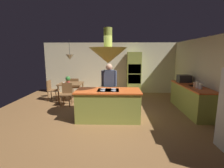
% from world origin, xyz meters
% --- Properties ---
extents(ground, '(8.16, 8.16, 0.00)m').
position_xyz_m(ground, '(0.00, 0.00, 0.00)').
color(ground, olive).
extents(wall_back, '(6.80, 0.10, 2.55)m').
position_xyz_m(wall_back, '(0.00, 3.45, 1.27)').
color(wall_back, beige).
rests_on(wall_back, ground).
extents(wall_right, '(0.10, 7.20, 2.55)m').
position_xyz_m(wall_right, '(3.25, 0.40, 1.27)').
color(wall_right, beige).
rests_on(wall_right, ground).
extents(kitchen_island, '(1.94, 0.90, 0.94)m').
position_xyz_m(kitchen_island, '(0.00, -0.20, 0.46)').
color(kitchen_island, '#939E42').
rests_on(kitchen_island, ground).
extents(counter_run_right, '(0.73, 2.37, 0.92)m').
position_xyz_m(counter_run_right, '(2.84, 0.60, 0.47)').
color(counter_run_right, '#939E42').
rests_on(counter_run_right, ground).
extents(oven_tower, '(0.66, 0.62, 2.08)m').
position_xyz_m(oven_tower, '(1.10, 3.04, 1.04)').
color(oven_tower, '#939E42').
rests_on(oven_tower, ground).
extents(dining_table, '(0.97, 0.92, 0.76)m').
position_xyz_m(dining_table, '(-1.70, 1.90, 0.65)').
color(dining_table, brown).
rests_on(dining_table, ground).
extents(person_at_island, '(0.53, 0.22, 1.67)m').
position_xyz_m(person_at_island, '(-0.00, 0.52, 0.96)').
color(person_at_island, tan).
rests_on(person_at_island, ground).
extents(range_hood, '(1.10, 1.10, 1.00)m').
position_xyz_m(range_hood, '(0.00, -0.20, 1.97)').
color(range_hood, '#939E42').
extents(pendant_light_over_table, '(0.32, 0.32, 0.82)m').
position_xyz_m(pendant_light_over_table, '(-1.70, 1.90, 1.86)').
color(pendant_light_over_table, beige).
extents(chair_facing_island, '(0.40, 0.40, 0.87)m').
position_xyz_m(chair_facing_island, '(-1.70, 1.22, 0.50)').
color(chair_facing_island, brown).
rests_on(chair_facing_island, ground).
extents(chair_by_back_wall, '(0.40, 0.40, 0.87)m').
position_xyz_m(chair_by_back_wall, '(-1.70, 2.58, 0.50)').
color(chair_by_back_wall, brown).
rests_on(chair_by_back_wall, ground).
extents(chair_at_corner, '(0.40, 0.40, 0.87)m').
position_xyz_m(chair_at_corner, '(-2.56, 1.90, 0.50)').
color(chair_at_corner, brown).
rests_on(chair_at_corner, ground).
extents(potted_plant_on_table, '(0.20, 0.20, 0.30)m').
position_xyz_m(potted_plant_on_table, '(-1.81, 1.85, 0.93)').
color(potted_plant_on_table, '#99382D').
rests_on(potted_plant_on_table, dining_table).
extents(cup_on_table, '(0.07, 0.07, 0.09)m').
position_xyz_m(cup_on_table, '(-1.95, 1.67, 0.81)').
color(cup_on_table, white).
rests_on(cup_on_table, dining_table).
extents(canister_flour, '(0.11, 0.11, 0.20)m').
position_xyz_m(canister_flour, '(2.84, 0.02, 1.02)').
color(canister_flour, silver).
rests_on(canister_flour, counter_run_right).
extents(canister_sugar, '(0.12, 0.12, 0.21)m').
position_xyz_m(canister_sugar, '(2.84, 0.20, 1.03)').
color(canister_sugar, silver).
rests_on(canister_sugar, counter_run_right).
extents(canister_tea, '(0.11, 0.11, 0.17)m').
position_xyz_m(canister_tea, '(2.84, 0.38, 1.00)').
color(canister_tea, '#E0B78C').
rests_on(canister_tea, counter_run_right).
extents(microwave_on_counter, '(0.46, 0.36, 0.28)m').
position_xyz_m(microwave_on_counter, '(2.84, 1.30, 1.06)').
color(microwave_on_counter, '#232326').
rests_on(microwave_on_counter, counter_run_right).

